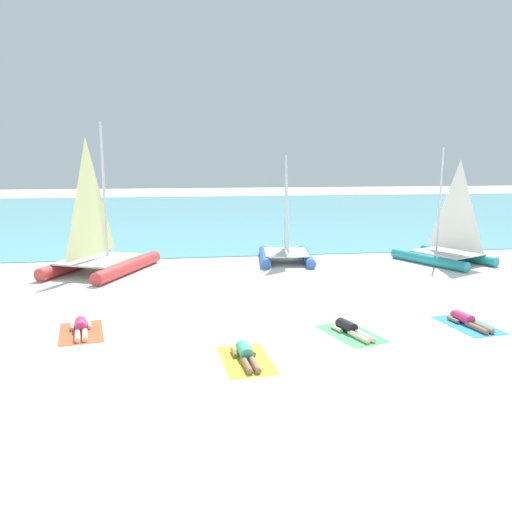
# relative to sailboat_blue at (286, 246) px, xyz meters

# --- Properties ---
(ground_plane) EXTENTS (120.00, 120.00, 0.00)m
(ground_plane) POSITION_rel_sailboat_blue_xyz_m (-2.05, 0.31, -0.70)
(ground_plane) COLOR white
(ocean_water) EXTENTS (120.00, 40.00, 0.05)m
(ocean_water) POSITION_rel_sailboat_blue_xyz_m (-2.05, 21.38, -0.68)
(ocean_water) COLOR #5BB2C1
(ocean_water) RESTS_ON ground
(sailboat_blue) EXTENTS (2.75, 3.88, 4.72)m
(sailboat_blue) POSITION_rel_sailboat_blue_xyz_m (0.00, 0.00, 0.00)
(sailboat_blue) COLOR blue
(sailboat_blue) RESTS_ON ground
(sailboat_red) EXTENTS (4.56, 5.39, 5.99)m
(sailboat_red) POSITION_rel_sailboat_blue_xyz_m (-7.93, -1.06, 0.19)
(sailboat_red) COLOR #CC3838
(sailboat_red) RESTS_ON ground
(sailboat_teal) EXTENTS (3.84, 4.54, 5.05)m
(sailboat_teal) POSITION_rel_sailboat_blue_xyz_m (6.97, -1.31, 0.05)
(sailboat_teal) COLOR teal
(sailboat_teal) RESTS_ON ground
(towel_leftmost) EXTENTS (1.43, 2.07, 0.01)m
(towel_leftmost) POSITION_rel_sailboat_blue_xyz_m (-7.31, -8.56, -0.70)
(towel_leftmost) COLOR #EA5933
(towel_leftmost) RESTS_ON ground
(sunbather_leftmost) EXTENTS (0.69, 1.56, 0.30)m
(sunbather_leftmost) POSITION_rel_sailboat_blue_xyz_m (-7.32, -8.49, -0.57)
(sunbather_leftmost) COLOR #D83372
(sunbather_leftmost) RESTS_ON towel_leftmost
(towel_center_left) EXTENTS (1.25, 1.99, 0.01)m
(towel_center_left) POSITION_rel_sailboat_blue_xyz_m (-3.21, -11.07, -0.70)
(towel_center_left) COLOR yellow
(towel_center_left) RESTS_ON ground
(sunbather_center_left) EXTENTS (0.58, 1.57, 0.30)m
(sunbather_center_left) POSITION_rel_sailboat_blue_xyz_m (-3.21, -11.00, -0.57)
(sunbather_center_left) COLOR #3FB28C
(sunbather_center_left) RESTS_ON towel_center_left
(towel_center_right) EXTENTS (1.61, 2.14, 0.01)m
(towel_center_right) POSITION_rel_sailboat_blue_xyz_m (-0.25, -9.70, -0.70)
(towel_center_right) COLOR #4CB266
(towel_center_right) RESTS_ON ground
(sunbather_center_right) EXTENTS (0.83, 1.54, 0.30)m
(sunbather_center_right) POSITION_rel_sailboat_blue_xyz_m (-0.27, -9.63, -0.57)
(sunbather_center_right) COLOR black
(sunbather_center_right) RESTS_ON towel_center_right
(towel_rightmost) EXTENTS (1.35, 2.04, 0.01)m
(towel_rightmost) POSITION_rel_sailboat_blue_xyz_m (3.20, -9.49, -0.70)
(towel_rightmost) COLOR #338CD8
(towel_rightmost) RESTS_ON ground
(sunbather_rightmost) EXTENTS (0.62, 1.57, 0.30)m
(sunbather_rightmost) POSITION_rel_sailboat_blue_xyz_m (3.19, -9.42, -0.57)
(sunbather_rightmost) COLOR #D83372
(sunbather_rightmost) RESTS_ON towel_rightmost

